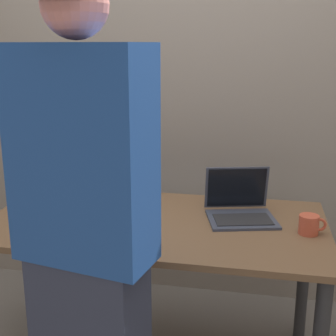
% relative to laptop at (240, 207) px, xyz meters
% --- Properties ---
extents(desk, '(1.54, 0.81, 0.75)m').
position_rel_laptop_xyz_m(desk, '(-0.37, -0.12, -0.15)').
color(desk, brown).
rests_on(desk, ground).
extents(laptop, '(0.36, 0.35, 0.22)m').
position_rel_laptop_xyz_m(laptop, '(0.00, 0.00, 0.00)').
color(laptop, '#383D4C').
rests_on(laptop, desk).
extents(beer_bottle_green, '(0.07, 0.07, 0.29)m').
position_rel_laptop_xyz_m(beer_bottle_green, '(-0.85, -0.08, 0.07)').
color(beer_bottle_green, '#1E5123').
rests_on(beer_bottle_green, desk).
extents(beer_bottle_brown, '(0.06, 0.06, 0.32)m').
position_rel_laptop_xyz_m(beer_bottle_brown, '(-0.77, -0.02, 0.08)').
color(beer_bottle_brown, '#472B14').
rests_on(beer_bottle_brown, desk).
extents(beer_bottle_amber, '(0.07, 0.07, 0.28)m').
position_rel_laptop_xyz_m(beer_bottle_amber, '(-0.69, 0.09, 0.06)').
color(beer_bottle_amber, '#333333').
rests_on(beer_bottle_amber, desk).
extents(person_figure, '(0.45, 0.31, 1.76)m').
position_rel_laptop_xyz_m(person_figure, '(-0.44, -0.80, 0.10)').
color(person_figure, '#2D3347').
rests_on(person_figure, ground).
extents(coffee_mug, '(0.11, 0.08, 0.08)m').
position_rel_laptop_xyz_m(coffee_mug, '(0.30, -0.14, -0.01)').
color(coffee_mug, '#BF4C33').
rests_on(coffee_mug, desk).
extents(back_wall, '(6.00, 0.10, 2.60)m').
position_rel_laptop_xyz_m(back_wall, '(-0.37, 0.68, 0.50)').
color(back_wall, gray).
rests_on(back_wall, ground).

